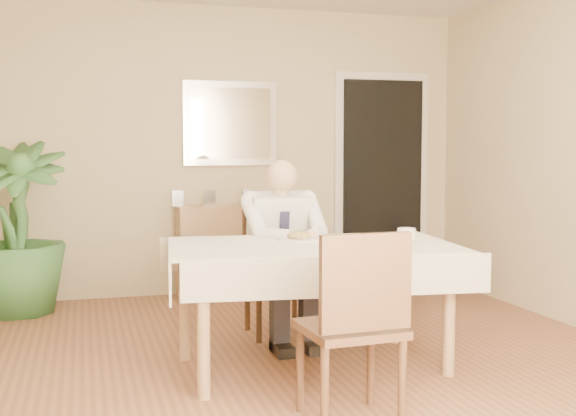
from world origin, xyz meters
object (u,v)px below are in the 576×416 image
object	(u,v)px
seated_man	(285,242)
sideboard	(235,250)
chair_near	(356,317)
potted_palm	(17,228)
chair_far	(275,263)
coffee_mug	(407,236)
dining_table	(312,258)

from	to	relation	value
seated_man	sideboard	size ratio (longest dim) A/B	1.22
chair_near	potted_palm	xyz separation A→B (m)	(-1.74, 2.97, 0.16)
chair_far	coffee_mug	distance (m)	1.18
chair_near	sideboard	bearing A→B (deg)	84.68
dining_table	chair_far	xyz separation A→B (m)	(0.00, 0.88, -0.17)
dining_table	chair_far	size ratio (longest dim) A/B	2.05
chair_near	potted_palm	world-z (taller)	potted_palm
seated_man	sideboard	world-z (taller)	seated_man
dining_table	chair_far	world-z (taller)	chair_far
chair_far	chair_near	xyz separation A→B (m)	(-0.09, -1.84, 0.03)
dining_table	sideboard	distance (m)	2.26
seated_man	coffee_mug	bearing A→B (deg)	-51.40
chair_far	sideboard	bearing A→B (deg)	88.42
seated_man	chair_near	bearing A→B (deg)	-93.34
potted_palm	coffee_mug	bearing A→B (deg)	-41.60
coffee_mug	potted_palm	distance (m)	3.20
dining_table	seated_man	distance (m)	0.59
chair_far	potted_palm	distance (m)	2.16
dining_table	seated_man	bearing A→B (deg)	96.33
dining_table	coffee_mug	distance (m)	0.59
dining_table	sideboard	world-z (taller)	sideboard
chair_far	dining_table	bearing A→B (deg)	-92.11
dining_table	chair_far	bearing A→B (deg)	96.33
chair_near	potted_palm	size ratio (longest dim) A/B	0.68
chair_far	seated_man	distance (m)	0.34
dining_table	seated_man	xyz separation A→B (m)	(0.00, 0.59, 0.02)
dining_table	potted_palm	bearing A→B (deg)	138.62
coffee_mug	potted_palm	bearing A→B (deg)	138.40
chair_near	seated_man	size ratio (longest dim) A/B	0.76
dining_table	seated_man	world-z (taller)	seated_man
dining_table	sideboard	size ratio (longest dim) A/B	1.79
chair_far	chair_near	bearing A→B (deg)	-94.94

